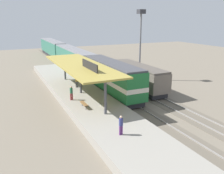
{
  "coord_description": "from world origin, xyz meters",
  "views": [
    {
      "loc": [
        -13.76,
        -29.08,
        10.32
      ],
      "look_at": [
        -1.38,
        -2.71,
        2.0
      ],
      "focal_mm": 38.7,
      "sensor_mm": 36.0,
      "label": 1
    }
  ],
  "objects": [
    {
      "name": "light_mast",
      "position": [
        7.8,
        5.73,
        8.4
      ],
      "size": [
        1.1,
        1.1,
        11.7
      ],
      "color": "slate",
      "rests_on": "ground"
    },
    {
      "name": "person_walking",
      "position": [
        -5.27,
        -12.75,
        1.85
      ],
      "size": [
        0.34,
        0.34,
        1.71
      ],
      "color": "#663375",
      "rests_on": "platform"
    },
    {
      "name": "passenger_carriage_rear",
      "position": [
        0.0,
        39.29,
        2.31
      ],
      "size": [
        2.9,
        20.0,
        4.24
      ],
      "color": "#28282D",
      "rests_on": "track_near"
    },
    {
      "name": "person_boarding",
      "position": [
        -6.51,
        -2.26,
        1.85
      ],
      "size": [
        0.34,
        0.34,
        1.71
      ],
      "color": "maroon",
      "rests_on": "platform"
    },
    {
      "name": "station_canopy",
      "position": [
        -4.6,
        -0.09,
        4.53
      ],
      "size": [
        5.2,
        18.0,
        4.7
      ],
      "color": "#47474C",
      "rests_on": "platform"
    },
    {
      "name": "locomotive",
      "position": [
        0.0,
        0.49,
        2.41
      ],
      "size": [
        2.93,
        14.43,
        4.44
      ],
      "color": "#28282D",
      "rests_on": "track_near"
    },
    {
      "name": "passenger_carriage_front",
      "position": [
        0.0,
        18.49,
        2.31
      ],
      "size": [
        2.9,
        20.0,
        4.24
      ],
      "color": "#28282D",
      "rests_on": "track_near"
    },
    {
      "name": "freight_car",
      "position": [
        4.6,
        0.85,
        1.97
      ],
      "size": [
        2.8,
        12.0,
        3.54
      ],
      "color": "#28282D",
      "rests_on": "track_far"
    },
    {
      "name": "track_far",
      "position": [
        4.6,
        0.0,
        0.03
      ],
      "size": [
        3.2,
        110.0,
        0.16
      ],
      "color": "#5F5649",
      "rests_on": "ground"
    },
    {
      "name": "platform_bench",
      "position": [
        -6.0,
        -5.33,
        1.34
      ],
      "size": [
        0.44,
        1.7,
        0.5
      ],
      "color": "#333338",
      "rests_on": "platform"
    },
    {
      "name": "person_waiting",
      "position": [
        -4.31,
        2.78,
        1.85
      ],
      "size": [
        0.34,
        0.34,
        1.71
      ],
      "color": "#4C4C51",
      "rests_on": "platform"
    },
    {
      "name": "platform",
      "position": [
        -4.6,
        0.0,
        0.45
      ],
      "size": [
        6.0,
        44.0,
        0.9
      ],
      "primitive_type": "cube",
      "color": "gray",
      "rests_on": "ground"
    },
    {
      "name": "track_near",
      "position": [
        0.0,
        0.0,
        0.03
      ],
      "size": [
        3.2,
        110.0,
        0.16
      ],
      "color": "#5F5649",
      "rests_on": "ground"
    },
    {
      "name": "ground_plane",
      "position": [
        2.0,
        0.0,
        0.0
      ],
      "size": [
        120.0,
        120.0,
        0.0
      ],
      "primitive_type": "plane",
      "color": "#706656"
    }
  ]
}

